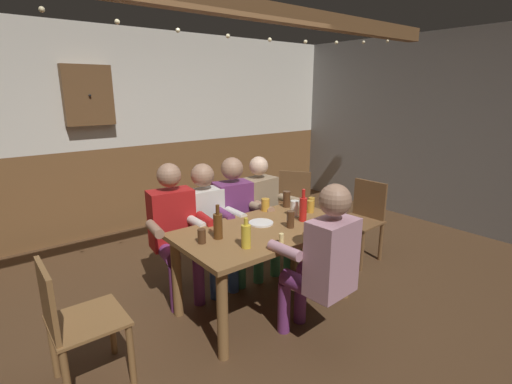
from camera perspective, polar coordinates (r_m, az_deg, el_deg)
ground_plane at (r=3.57m, az=0.63°, el=-16.23°), size 7.88×7.88×0.00m
back_wall_upper at (r=5.34m, az=-17.90°, el=14.67°), size 6.57×0.12×1.49m
back_wall_wainscot at (r=5.50m, az=-16.80°, el=0.95°), size 6.57×0.12×1.13m
side_wall_concrete at (r=5.79m, az=27.66°, el=8.05°), size 0.12×5.13×2.62m
ceiling_beam at (r=3.50m, az=-4.87°, el=26.30°), size 5.91×0.14×0.16m
dining_table at (r=3.24m, az=1.42°, el=-7.33°), size 1.50×0.85×0.73m
person_0 at (r=3.48m, az=-12.23°, el=-4.93°), size 0.56×0.56×1.24m
person_1 at (r=3.62m, az=-7.21°, el=-4.26°), size 0.50×0.51×1.19m
person_2 at (r=3.80m, az=-3.04°, el=-3.01°), size 0.54×0.58×1.22m
person_3 at (r=4.00m, az=1.15°, el=-2.30°), size 0.54×0.56×1.19m
person_4 at (r=2.78m, az=10.10°, el=-9.91°), size 0.51×0.54×1.26m
chair_empty_near_right at (r=4.69m, az=5.57°, el=-2.02°), size 0.62×0.62×0.88m
chair_empty_near_left at (r=4.38m, az=15.76°, el=-3.78°), size 0.47×0.47×0.88m
chair_empty_far_end at (r=2.71m, az=-25.87°, el=-17.18°), size 0.44×0.44×0.88m
table_candle at (r=2.88m, az=3.86°, el=-7.03°), size 0.04×0.04×0.08m
plate_0 at (r=3.29m, az=0.76°, el=-4.69°), size 0.21×0.21×0.01m
bottle_0 at (r=3.35m, az=7.12°, el=-2.48°), size 0.07×0.07×0.29m
bottle_1 at (r=2.96m, az=-5.77°, el=-5.04°), size 0.07×0.07×0.28m
bottle_2 at (r=2.78m, az=-1.51°, el=-6.61°), size 0.07×0.07×0.23m
bottle_3 at (r=3.27m, az=11.34°, el=-3.56°), size 0.06×0.06×0.23m
pint_glass_0 at (r=3.19m, az=5.24°, el=-4.13°), size 0.06×0.06×0.15m
pint_glass_1 at (r=3.62m, az=1.43°, el=-1.94°), size 0.08×0.08×0.12m
pint_glass_2 at (r=3.60m, az=8.22°, el=-2.18°), size 0.06×0.06×0.12m
pint_glass_3 at (r=3.71m, az=8.37°, el=-1.70°), size 0.06×0.06×0.12m
pint_glass_4 at (r=3.74m, az=4.64°, el=-1.09°), size 0.07×0.07×0.16m
pint_glass_5 at (r=3.48m, az=5.83°, el=-2.49°), size 0.08×0.08×0.15m
pint_glass_6 at (r=2.90m, az=-8.20°, el=-6.62°), size 0.06×0.06×0.11m
wall_dart_cabinet at (r=5.03m, az=-24.02°, el=13.18°), size 0.56×0.15×0.70m
string_lights at (r=3.43m, az=-4.29°, el=23.25°), size 4.64×0.04×0.16m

